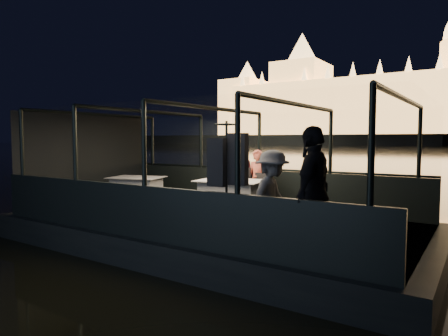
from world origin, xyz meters
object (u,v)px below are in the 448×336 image
Objects in this scene: coat_stand at (226,188)px; wine_bottle at (212,172)px; dining_table_central at (231,197)px; chair_port_right at (258,193)px; chair_port_left at (239,191)px; passenger_stripe at (272,191)px; passenger_dark at (313,198)px; person_woman_coral at (257,178)px; person_man_maroon at (241,177)px; dining_table_aft at (137,189)px.

wine_bottle is at bearing 129.62° from coat_stand.
chair_port_right is (0.42, 0.49, 0.06)m from dining_table_central.
passenger_stripe reaches higher than chair_port_left.
chair_port_left is 3.15m from coat_stand.
chair_port_left is 0.53× the size of passenger_dark.
person_woman_coral reaches higher than wine_bottle.
person_woman_coral is 1.12m from wine_bottle.
chair_port_left is 1.12× the size of chair_port_right.
dining_table_central is 0.92× the size of person_man_maroon.
chair_port_right is at bearing 107.89° from coat_stand.
dining_table_aft is at bearing -170.86° from person_woman_coral.
person_woman_coral is at bearing 109.62° from coat_stand.
chair_port_right reaches higher than dining_table_aft.
chair_port_right is 2.82m from coat_stand.
dining_table_central is 0.74× the size of coat_stand.
dining_table_central is 1.02× the size of person_woman_coral.
passenger_stripe is (1.50, -2.32, 0.40)m from chair_port_right.
coat_stand is (1.27, -2.16, 0.51)m from dining_table_central.
chair_port_left is at bearing 14.92° from dining_table_aft.
passenger_stripe is at bearing -43.62° from dining_table_central.
dining_table_aft is 5.06m from passenger_stripe.
dining_table_aft is 2.37m from wine_bottle.
chair_port_right is 0.45× the size of coat_stand.
person_man_maroon reaches higher than wine_bottle.
coat_stand is at bearing -59.44° from dining_table_central.
passenger_dark is (2.51, -3.02, 0.10)m from person_woman_coral.
dining_table_aft is 2.77m from chair_port_left.
chair_port_right is 3.53m from passenger_dark.
dining_table_aft is at bearing -153.62° from chair_port_right.
person_man_maroon is (2.56, 0.95, 0.36)m from dining_table_aft.
dining_table_aft is at bearing -177.99° from dining_table_central.
person_man_maroon is at bearing 38.05° from passenger_stripe.
wine_bottle is (-0.51, 0.00, 0.53)m from dining_table_central.
chair_port_left is at bearing 39.24° from passenger_stripe.
person_man_maroon is at bearing 134.80° from chair_port_left.
passenger_stripe is at bearing -116.01° from passenger_dark.
passenger_stripe reaches higher than person_woman_coral.
dining_table_aft is 0.87× the size of passenger_stripe.
person_man_maroon is at bearing 171.89° from person_woman_coral.
passenger_dark reaches higher than dining_table_central.
passenger_dark is (2.29, -2.66, 0.40)m from chair_port_right.
person_woman_coral is at bearing 17.46° from dining_table_aft.
dining_table_central is 2.68m from passenger_stripe.
chair_port_left is 0.65× the size of passenger_stripe.
passenger_stripe is 3.04m from wine_bottle.
chair_port_right is at bearing -141.90° from passenger_dark.
dining_table_central is 0.78× the size of passenger_dark.
coat_stand reaches higher than wine_bottle.
dining_table_aft is at bearing -169.70° from person_man_maroon.
wine_bottle is (-0.93, -0.49, 0.47)m from chair_port_right.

